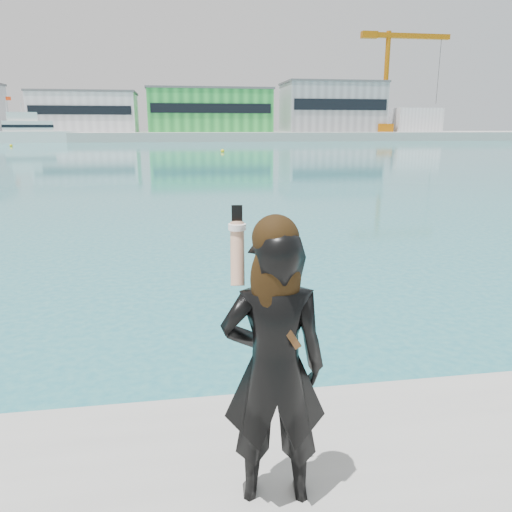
{
  "coord_description": "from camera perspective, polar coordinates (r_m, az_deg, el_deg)",
  "views": [
    {
      "loc": [
        -1.24,
        -3.06,
        3.16
      ],
      "look_at": [
        -0.68,
        0.4,
        2.25
      ],
      "focal_mm": 35.0,
      "sensor_mm": 36.0,
      "label": 1
    }
  ],
  "objects": [
    {
      "name": "warehouse_white",
      "position": [
        132.72,
        -18.87,
        15.32
      ],
      "size": [
        24.48,
        15.35,
        9.5
      ],
      "color": "silver",
      "rests_on": "far_quay"
    },
    {
      "name": "far_quay",
      "position": [
        133.09,
        -8.89,
        13.41
      ],
      "size": [
        320.0,
        40.0,
        2.0
      ],
      "primitive_type": "cube",
      "color": "#9E9E99",
      "rests_on": "ground"
    },
    {
      "name": "dock_crane",
      "position": [
        136.92,
        15.13,
        19.02
      ],
      "size": [
        23.0,
        4.0,
        24.0
      ],
      "color": "#C0650B",
      "rests_on": "far_quay"
    },
    {
      "name": "flagpole_left",
      "position": [
        129.41,
        -26.55,
        14.54
      ],
      "size": [
        1.28,
        0.16,
        8.0
      ],
      "color": "silver",
      "rests_on": "far_quay"
    },
    {
      "name": "warehouse_grey_right",
      "position": [
        137.47,
        8.64,
        16.48
      ],
      "size": [
        25.5,
        15.35,
        12.5
      ],
      "color": "gray",
      "rests_on": "far_quay"
    },
    {
      "name": "woman",
      "position": [
        3.14,
        2.06,
        -11.9
      ],
      "size": [
        0.7,
        0.51,
        1.9
      ],
      "rotation": [
        0.0,
        0.0,
        3.02
      ],
      "color": "black",
      "rests_on": "near_quay"
    },
    {
      "name": "buoy_far",
      "position": [
        95.08,
        -26.2,
        11.15
      ],
      "size": [
        0.5,
        0.5,
        0.5
      ],
      "primitive_type": "sphere",
      "color": "yellow",
      "rests_on": "ground"
    },
    {
      "name": "ancillary_shed",
      "position": [
        143.74,
        17.5,
        14.6
      ],
      "size": [
        12.0,
        10.0,
        6.0
      ],
      "primitive_type": "cube",
      "color": "silver",
      "rests_on": "far_quay"
    },
    {
      "name": "warehouse_green",
      "position": [
        131.43,
        -5.36,
        16.23
      ],
      "size": [
        30.6,
        16.36,
        10.5
      ],
      "color": "green",
      "rests_on": "far_quay"
    },
    {
      "name": "buoy_near",
      "position": [
        66.39,
        -3.85,
        11.75
      ],
      "size": [
        0.5,
        0.5,
        0.5
      ],
      "primitive_type": "sphere",
      "color": "yellow",
      "rests_on": "ground"
    },
    {
      "name": "motor_yacht",
      "position": [
        117.63,
        -24.29,
        12.84
      ],
      "size": [
        17.99,
        8.58,
        8.1
      ],
      "rotation": [
        0.0,
        0.0,
        0.23
      ],
      "color": "white",
      "rests_on": "ground"
    },
    {
      "name": "flagpole_right",
      "position": [
        126.28,
        1.53,
        16.03
      ],
      "size": [
        1.28,
        0.16,
        8.0
      ],
      "color": "silver",
      "rests_on": "far_quay"
    }
  ]
}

